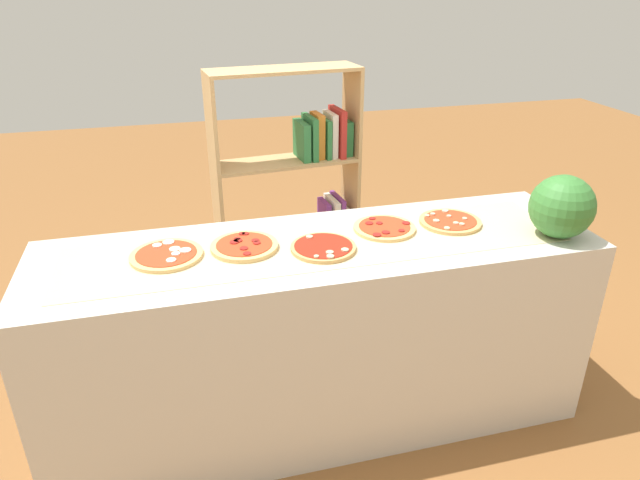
{
  "coord_description": "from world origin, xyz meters",
  "views": [
    {
      "loc": [
        -0.53,
        -2.04,
        1.94
      ],
      "look_at": [
        0.0,
        0.0,
        0.93
      ],
      "focal_mm": 31.99,
      "sensor_mm": 36.0,
      "label": 1
    }
  ],
  "objects": [
    {
      "name": "ground_plane",
      "position": [
        0.0,
        0.0,
        0.0
      ],
      "size": [
        12.0,
        12.0,
        0.0
      ],
      "primitive_type": "plane",
      "color": "brown"
    },
    {
      "name": "watermelon",
      "position": [
        0.99,
        -0.17,
        1.04
      ],
      "size": [
        0.27,
        0.27,
        0.27
      ],
      "primitive_type": "sphere",
      "color": "#387A33",
      "rests_on": "counter"
    },
    {
      "name": "counter",
      "position": [
        0.0,
        0.0,
        0.45
      ],
      "size": [
        2.33,
        0.66,
        0.91
      ],
      "primitive_type": "cube",
      "color": "beige",
      "rests_on": "ground_plane"
    },
    {
      "name": "pizza_mozzarella_0",
      "position": [
        -0.61,
        0.04,
        0.92
      ],
      "size": [
        0.28,
        0.28,
        0.02
      ],
      "color": "#DBB26B",
      "rests_on": "parchment_paper"
    },
    {
      "name": "bookshelf",
      "position": [
        0.14,
        0.9,
        0.69
      ],
      "size": [
        0.82,
        0.32,
        1.48
      ],
      "color": "tan",
      "rests_on": "ground_plane"
    },
    {
      "name": "parchment_paper",
      "position": [
        0.0,
        0.0,
        0.91
      ],
      "size": [
        2.06,
        0.45,
        0.0
      ],
      "primitive_type": "cube",
      "color": "beige",
      "rests_on": "counter"
    },
    {
      "name": "pizza_mushroom_2",
      "position": [
        0.0,
        -0.05,
        0.92
      ],
      "size": [
        0.26,
        0.26,
        0.02
      ],
      "color": "tan",
      "rests_on": "parchment_paper"
    },
    {
      "name": "pizza_pepperoni_3",
      "position": [
        0.31,
        0.07,
        0.92
      ],
      "size": [
        0.27,
        0.27,
        0.02
      ],
      "color": "#DBB26B",
      "rests_on": "parchment_paper"
    },
    {
      "name": "pizza_pepperoni_1",
      "position": [
        -0.31,
        0.04,
        0.92
      ],
      "size": [
        0.27,
        0.27,
        0.02
      ],
      "color": "#DBB26B",
      "rests_on": "parchment_paper"
    },
    {
      "name": "pizza_mushroom_4",
      "position": [
        0.61,
        0.06,
        0.92
      ],
      "size": [
        0.27,
        0.27,
        0.02
      ],
      "color": "tan",
      "rests_on": "parchment_paper"
    }
  ]
}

